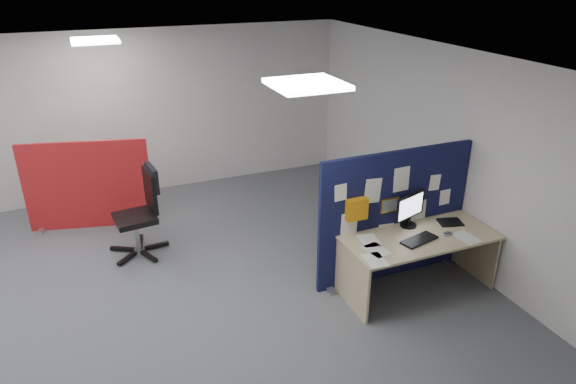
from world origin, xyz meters
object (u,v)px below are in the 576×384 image
object	(u,v)px
main_desk	(416,247)
office_chair	(143,206)
red_divider	(88,186)
navy_divider	(393,216)
monitor_main	(410,209)

from	to	relation	value
main_desk	office_chair	xyz separation A→B (m)	(-2.84, 2.11, 0.11)
main_desk	red_divider	world-z (taller)	red_divider
navy_divider	office_chair	bearing A→B (deg)	147.23
main_desk	office_chair	world-z (taller)	office_chair
navy_divider	monitor_main	world-z (taller)	navy_divider
main_desk	monitor_main	bearing A→B (deg)	84.96
red_divider	office_chair	world-z (taller)	red_divider
office_chair	monitor_main	bearing A→B (deg)	-39.97
navy_divider	main_desk	distance (m)	0.46
monitor_main	red_divider	world-z (taller)	red_divider
navy_divider	red_divider	distance (m)	4.37
navy_divider	main_desk	size ratio (longest dim) A/B	1.11
office_chair	navy_divider	bearing A→B (deg)	-39.30
monitor_main	navy_divider	bearing A→B (deg)	117.45
main_desk	red_divider	distance (m)	4.68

